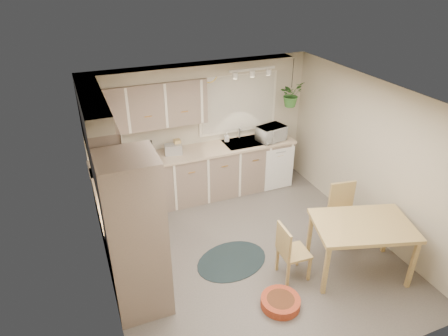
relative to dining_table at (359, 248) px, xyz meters
The scene contains 35 objects.
floor 1.56m from the dining_table, 143.52° to the left, with size 4.20×4.20×0.00m, color #665F5A.
ceiling 2.50m from the dining_table, 143.52° to the left, with size 4.20×4.20×0.00m, color silver.
wall_back 3.33m from the dining_table, 112.00° to the left, with size 4.00×0.04×2.40m, color #B8AF98.
wall_front 1.88m from the dining_table, 135.09° to the right, with size 4.00×0.04×2.40m, color #B8AF98.
wall_left 3.43m from the dining_table, 164.43° to the left, with size 0.04×4.20×2.40m, color #B8AF98.
wall_right 1.44m from the dining_table, 48.53° to the left, with size 0.04×4.20×2.40m, color #B8AF98.
base_cab_left 3.41m from the dining_table, 148.70° to the left, with size 0.60×1.85×0.90m, color gray.
base_cab_back 3.04m from the dining_table, 117.62° to the left, with size 3.60×0.60×0.90m, color gray.
counter_left 3.44m from the dining_table, 148.61° to the left, with size 0.64×1.89×0.04m, color tan.
counter_back 3.08m from the dining_table, 117.70° to the left, with size 3.64×0.64×0.04m, color tan.
oven_stack 3.00m from the dining_table, 169.80° to the left, with size 0.65×0.65×2.10m, color gray.
wall_oven_face 2.70m from the dining_table, 168.55° to the left, with size 0.02×0.56×0.58m, color white.
upper_cab_left 3.85m from the dining_table, 148.03° to the left, with size 0.35×2.00×0.75m, color gray.
upper_cab_back 3.85m from the dining_table, 128.09° to the left, with size 2.00×0.35×0.75m, color gray.
soffit_left 4.07m from the dining_table, 148.24° to the left, with size 0.30×2.00×0.20m, color #B8AF98.
soffit_back 3.70m from the dining_table, 116.36° to the left, with size 3.60×0.30×0.20m, color #B8AF98.
cooktop 3.17m from the dining_table, 157.54° to the left, with size 0.52×0.58×0.02m, color white.
range_hood 3.30m from the dining_table, 157.68° to the left, with size 0.40×0.60×0.14m, color white.
window_blinds 3.24m from the dining_table, 99.75° to the left, with size 1.40×0.02×1.00m, color silver.
window_frame 3.25m from the dining_table, 99.72° to the left, with size 1.50×0.02×1.10m, color silver.
sink 2.79m from the dining_table, 100.71° to the left, with size 0.70×0.48×0.10m, color #B0B3B8.
dishwasher_front 2.39m from the dining_table, 87.83° to the left, with size 0.58×0.01×0.83m, color white.
track_light_bar 3.15m from the dining_table, 101.78° to the left, with size 0.80×0.04×0.04m, color white.
wall_clock 3.61m from the dining_table, 109.67° to the left, with size 0.30×0.30×0.03m, color #E8C552.
dining_table is the anchor object (origin of this frame).
chair_left 0.90m from the dining_table, 163.33° to the left, with size 0.39×0.39×0.84m, color tan.
chair_back 0.69m from the dining_table, 67.79° to the left, with size 0.43×0.43×0.93m, color tan.
braided_rug 1.79m from the dining_table, 151.56° to the left, with size 1.08×0.81×0.01m, color black.
pet_bed 1.35m from the dining_table, behind, with size 0.50×0.50×0.12m, color #C53F27.
microwave 2.69m from the dining_table, 90.22° to the left, with size 0.50×0.28×0.34m, color white.
soap_bottle 3.01m from the dining_table, 105.45° to the left, with size 0.08×0.17×0.08m, color white.
hanging_plant 2.93m from the dining_table, 82.49° to the left, with size 0.40×0.44×0.34m, color #336A2A.
coffee_maker 3.58m from the dining_table, 129.95° to the left, with size 0.16×0.20×0.29m, color black.
toaster 3.33m from the dining_table, 123.82° to the left, with size 0.29×0.17×0.18m, color #B0B3B8.
knife_block 3.31m from the dining_table, 122.33° to the left, with size 0.11×0.11×0.24m, color tan.
Camera 1 is at (-2.12, -4.19, 3.93)m, focal length 32.00 mm.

